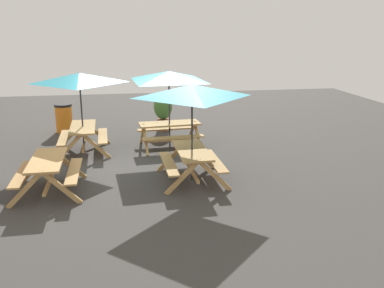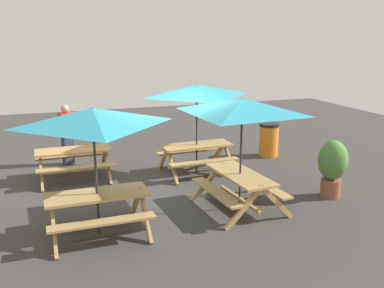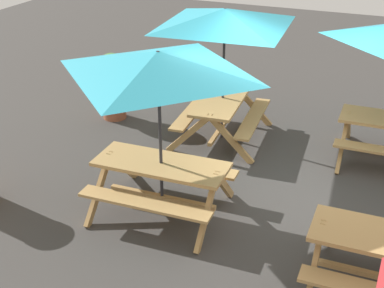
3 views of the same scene
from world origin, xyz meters
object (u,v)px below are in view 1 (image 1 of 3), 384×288
picnic_table_1 (80,84)px  picnic_table_2 (169,82)px  picnic_table_3 (48,168)px  potted_plant_0 (163,110)px  trash_bin_orange (64,118)px  picnic_table_0 (192,98)px

picnic_table_1 → picnic_table_2: 2.53m
picnic_table_3 → potted_plant_0: size_ratio=1.42×
picnic_table_2 → picnic_table_3: (-3.08, 3.06, -1.43)m
trash_bin_orange → picnic_table_3: bearing=-176.9°
picnic_table_0 → trash_bin_orange: bearing=32.3°
picnic_table_0 → potted_plant_0: (5.09, 0.17, -1.26)m
trash_bin_orange → picnic_table_1: bearing=-161.8°
picnic_table_2 → trash_bin_orange: size_ratio=2.88×
picnic_table_0 → picnic_table_1: (2.84, 2.73, 0.00)m
picnic_table_3 → picnic_table_2: bearing=-45.7°
picnic_table_1 → trash_bin_orange: 3.08m
picnic_table_0 → picnic_table_2: 2.89m
picnic_table_0 → picnic_table_1: bearing=42.7°
picnic_table_0 → picnic_table_3: picnic_table_0 is taller
picnic_table_3 → potted_plant_0: 6.12m
picnic_table_2 → picnic_table_3: bearing=40.5°
picnic_table_0 → picnic_table_2: bearing=2.8°
picnic_table_1 → picnic_table_3: size_ratio=1.28×
trash_bin_orange → potted_plant_0: size_ratio=0.76×
picnic_table_1 → potted_plant_0: (2.25, -2.56, -1.26)m
picnic_table_0 → picnic_table_3: size_ratio=1.28×
picnic_table_3 → potted_plant_0: (5.28, -3.09, 0.17)m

